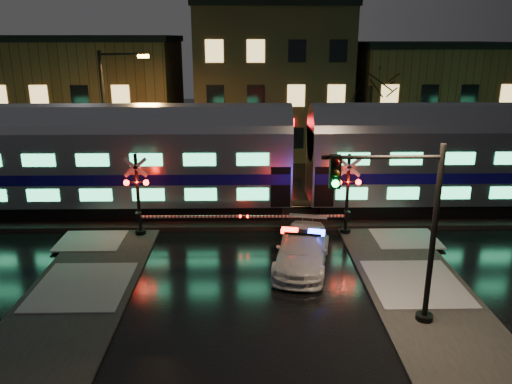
% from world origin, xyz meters
% --- Properties ---
extents(ground, '(120.00, 120.00, 0.00)m').
position_xyz_m(ground, '(0.00, 0.00, 0.00)').
color(ground, black).
rests_on(ground, ground).
extents(ballast, '(90.00, 4.20, 0.24)m').
position_xyz_m(ballast, '(0.00, 5.00, 0.12)').
color(ballast, black).
rests_on(ballast, ground).
extents(sidewalk_left, '(4.00, 20.00, 0.12)m').
position_xyz_m(sidewalk_left, '(-6.50, -6.00, 0.06)').
color(sidewalk_left, '#2D2D2D').
rests_on(sidewalk_left, ground).
extents(sidewalk_right, '(4.00, 20.00, 0.12)m').
position_xyz_m(sidewalk_right, '(6.50, -6.00, 0.06)').
color(sidewalk_right, '#2D2D2D').
rests_on(sidewalk_right, ground).
extents(building_left, '(14.00, 10.00, 9.00)m').
position_xyz_m(building_left, '(-13.00, 22.00, 4.50)').
color(building_left, '#51361F').
rests_on(building_left, ground).
extents(building_mid, '(12.00, 11.00, 11.50)m').
position_xyz_m(building_mid, '(2.00, 22.50, 5.75)').
color(building_mid, brown).
rests_on(building_mid, ground).
extents(building_right, '(12.00, 10.00, 8.50)m').
position_xyz_m(building_right, '(15.00, 22.00, 4.25)').
color(building_right, '#51361F').
rests_on(building_right, ground).
extents(train, '(51.00, 3.12, 5.92)m').
position_xyz_m(train, '(2.70, 5.00, 3.38)').
color(train, black).
rests_on(train, ballast).
extents(police_car, '(3.11, 5.48, 1.66)m').
position_xyz_m(police_car, '(2.25, -1.11, 0.76)').
color(police_car, silver).
rests_on(police_car, ground).
extents(crossing_signal_right, '(5.76, 0.65, 4.08)m').
position_xyz_m(crossing_signal_right, '(4.41, 2.31, 1.69)').
color(crossing_signal_right, black).
rests_on(crossing_signal_right, ground).
extents(crossing_signal_left, '(5.83, 0.66, 4.12)m').
position_xyz_m(crossing_signal_left, '(-4.97, 2.31, 1.71)').
color(crossing_signal_left, black).
rests_on(crossing_signal_left, ground).
extents(traffic_light, '(4.03, 0.72, 6.23)m').
position_xyz_m(traffic_light, '(4.97, -5.65, 3.31)').
color(traffic_light, black).
rests_on(traffic_light, ground).
extents(streetlight, '(2.89, 0.30, 8.64)m').
position_xyz_m(streetlight, '(-8.15, 9.00, 4.98)').
color(streetlight, black).
rests_on(streetlight, ground).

